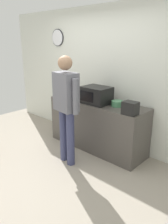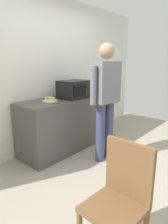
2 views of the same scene
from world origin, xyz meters
name	(u,v)px [view 1 (image 1 of 2)]	position (x,y,z in m)	size (l,w,h in m)	color
ground_plane	(39,168)	(0.00, 0.00, 0.00)	(6.00, 6.00, 0.00)	#9E9384
back_wall	(102,77)	(-0.01, 1.60, 1.30)	(5.40, 0.13, 2.60)	silver
kitchen_counter	(97,125)	(0.20, 1.22, 0.45)	(1.91, 0.62, 0.90)	#4C4742
microwave	(96,95)	(0.23, 1.14, 1.05)	(0.50, 0.39, 0.30)	black
sandwich_plate	(80,97)	(-0.24, 1.22, 0.92)	(0.25, 0.25, 0.07)	white
salad_bowl	(117,104)	(0.61, 1.24, 0.95)	(0.20, 0.20, 0.10)	#4C8E60
toaster	(130,108)	(1.01, 1.01, 1.00)	(0.22, 0.18, 0.20)	black
fork_utensil	(101,99)	(0.12, 1.42, 0.91)	(0.17, 0.02, 0.01)	silver
spoon_utensil	(131,108)	(0.85, 1.30, 0.91)	(0.17, 0.02, 0.01)	silver
person_standing	(66,103)	(0.18, 0.46, 1.04)	(0.58, 0.30, 1.77)	#393D62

